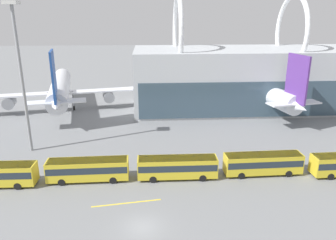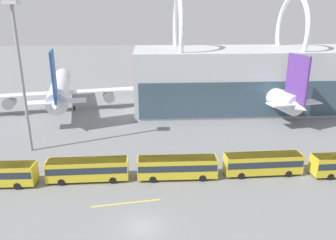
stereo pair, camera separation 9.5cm
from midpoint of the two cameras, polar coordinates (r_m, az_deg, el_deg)
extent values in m
plane|color=slate|center=(38.61, -4.51, -18.06)|extent=(440.00, 440.00, 0.00)
torus|color=white|center=(79.94, 1.68, 14.96)|extent=(1.10, 17.99, 17.99)
torus|color=white|center=(86.86, 20.61, 14.11)|extent=(1.10, 17.99, 17.99)
cylinder|color=silver|center=(84.59, -18.32, 5.32)|extent=(10.72, 32.41, 4.47)
sphere|color=silver|center=(100.36, -17.92, 7.26)|extent=(4.38, 4.38, 4.38)
cone|color=silver|center=(68.98, -18.89, 2.51)|extent=(5.56, 7.76, 4.25)
cube|color=silver|center=(82.85, -18.32, 4.51)|extent=(40.75, 11.34, 0.35)
cylinder|color=gray|center=(84.71, -25.95, 2.77)|extent=(3.36, 4.22, 2.67)
cylinder|color=gray|center=(83.27, -10.33, 4.08)|extent=(3.36, 4.22, 2.67)
cube|color=#1E4799|center=(68.54, -19.33, 7.22)|extent=(1.76, 6.90, 9.94)
cube|color=silver|center=(69.62, -18.89, 3.03)|extent=(12.03, 5.43, 0.28)
cylinder|color=gray|center=(95.67, -17.88, 5.15)|extent=(0.36, 0.36, 4.35)
cylinder|color=black|center=(96.15, -17.76, 3.89)|extent=(0.66, 1.17, 1.10)
cylinder|color=gray|center=(83.51, -20.18, 3.11)|extent=(0.36, 0.36, 4.35)
cylinder|color=black|center=(84.06, -20.02, 1.68)|extent=(0.66, 1.17, 1.10)
cylinder|color=gray|center=(83.14, -16.20, 3.45)|extent=(0.36, 0.36, 4.35)
cylinder|color=black|center=(83.69, -16.07, 2.01)|extent=(0.66, 1.17, 1.10)
cylinder|color=silver|center=(83.19, 15.18, 5.14)|extent=(10.24, 31.19, 4.25)
sphere|color=silver|center=(96.59, 10.65, 7.20)|extent=(4.16, 4.16, 4.16)
cone|color=silver|center=(70.65, 21.34, 2.27)|extent=(5.29, 7.46, 4.03)
cube|color=silver|center=(81.77, 15.79, 4.33)|extent=(39.50, 11.03, 0.35)
cylinder|color=gray|center=(77.18, 8.56, 2.83)|extent=(3.16, 3.56, 2.60)
cylinder|color=gray|center=(88.22, 21.95, 3.63)|extent=(3.16, 3.56, 2.60)
cube|color=#5B338C|center=(70.08, 21.49, 6.69)|extent=(1.70, 6.62, 9.52)
cube|color=silver|center=(71.13, 21.03, 2.77)|extent=(11.45, 5.30, 0.28)
cylinder|color=gray|center=(92.61, 11.90, 5.12)|extent=(0.36, 0.36, 4.00)
cylinder|color=black|center=(93.06, 11.82, 3.92)|extent=(0.66, 1.17, 1.10)
cylinder|color=gray|center=(80.82, 14.00, 3.09)|extent=(0.36, 0.36, 4.00)
cylinder|color=black|center=(81.34, 13.89, 1.73)|extent=(0.66, 1.17, 1.10)
cylinder|color=gray|center=(83.59, 17.33, 3.29)|extent=(0.36, 0.36, 4.00)
cylinder|color=black|center=(84.09, 17.20, 1.98)|extent=(0.66, 1.17, 1.10)
cylinder|color=black|center=(51.43, -23.80, -9.20)|extent=(1.01, 0.32, 1.00)
cylinder|color=black|center=(49.49, -24.76, -10.42)|extent=(1.01, 0.32, 1.00)
cube|color=gold|center=(48.10, -13.80, -8.31)|extent=(11.41, 2.76, 2.81)
cube|color=#232D38|center=(47.98, -13.83, -8.01)|extent=(11.18, 2.79, 0.98)
cube|color=silver|center=(47.53, -13.93, -6.85)|extent=(11.07, 2.68, 0.12)
cylinder|color=black|center=(49.27, -9.39, -9.00)|extent=(1.00, 0.32, 1.00)
cylinder|color=black|center=(47.18, -9.61, -10.31)|extent=(1.00, 0.32, 1.00)
cylinder|color=black|center=(50.39, -17.50, -9.00)|extent=(1.00, 0.32, 1.00)
cylinder|color=black|center=(48.35, -18.09, -10.27)|extent=(1.00, 0.32, 1.00)
cube|color=gold|center=(47.40, 1.58, -8.16)|extent=(11.39, 2.66, 2.81)
cube|color=#232D38|center=(47.28, 1.58, -7.85)|extent=(11.16, 2.69, 0.98)
cube|color=silver|center=(46.83, 1.59, -6.68)|extent=(11.05, 2.58, 0.12)
cylinder|color=black|center=(49.42, 5.58, -8.74)|extent=(1.00, 0.31, 1.00)
cylinder|color=black|center=(47.34, 6.00, -10.03)|extent=(1.00, 0.31, 1.00)
cylinder|color=black|center=(48.90, -2.72, -8.98)|extent=(1.00, 0.31, 1.00)
cylinder|color=black|center=(46.80, -2.69, -10.30)|extent=(1.00, 0.31, 1.00)
cube|color=gold|center=(50.44, 16.14, -7.23)|extent=(11.43, 2.86, 2.81)
cube|color=#232D38|center=(50.33, 16.17, -6.94)|extent=(11.20, 2.89, 0.98)
cube|color=silver|center=(49.90, 16.28, -5.83)|extent=(11.09, 2.78, 0.12)
cylinder|color=black|center=(53.28, 19.14, -7.65)|extent=(1.01, 0.33, 1.00)
cylinder|color=black|center=(51.37, 20.20, -8.77)|extent=(1.01, 0.33, 1.00)
cylinder|color=black|center=(50.88, 11.80, -8.24)|extent=(1.01, 0.33, 1.00)
cylinder|color=black|center=(48.87, 12.59, -9.45)|extent=(1.01, 0.33, 1.00)
cylinder|color=black|center=(54.67, 25.13, -7.75)|extent=(1.01, 0.33, 1.00)
cylinder|color=black|center=(52.87, 26.39, -8.82)|extent=(1.01, 0.33, 1.00)
cylinder|color=gray|center=(58.64, -24.07, 6.01)|extent=(0.51, 0.51, 24.07)
cube|color=silver|center=(57.67, -25.69, 17.96)|extent=(2.14, 2.14, 0.54)
cube|color=yellow|center=(42.80, -7.28, -14.16)|extent=(8.71, 1.44, 0.01)
camera|label=1|loc=(0.05, -90.05, -0.01)|focal=35.00mm
camera|label=2|loc=(0.05, 89.95, 0.01)|focal=35.00mm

